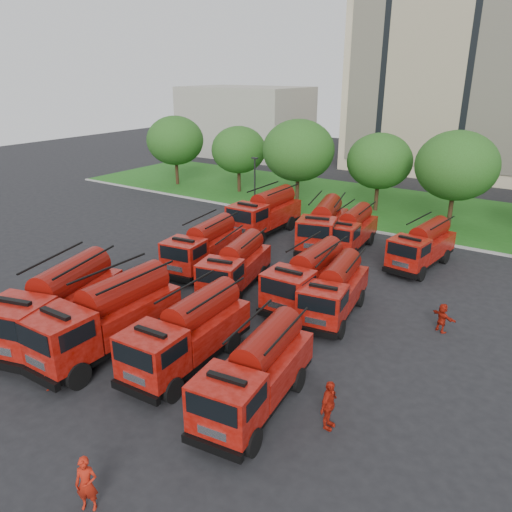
{
  "coord_description": "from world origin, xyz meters",
  "views": [
    {
      "loc": [
        15.1,
        -19.59,
        12.52
      ],
      "look_at": [
        -0.88,
        3.95,
        1.8
      ],
      "focal_mm": 35.0,
      "sensor_mm": 36.0,
      "label": 1
    }
  ],
  "objects_px": {
    "fire_truck_1": "(107,317)",
    "firefighter_1": "(48,389)",
    "fire_truck_4": "(204,246)",
    "fire_truck_10": "(351,230)",
    "fire_truck_9": "(323,225)",
    "firefighter_5": "(440,331)",
    "fire_truck_2": "(188,333)",
    "firefighter_0": "(90,508)",
    "fire_truck_8": "(265,213)",
    "firefighter_3": "(275,389)",
    "fire_truck_6": "(308,277)",
    "fire_truck_3": "(256,373)",
    "fire_truck_7": "(335,290)",
    "fire_truck_5": "(236,266)",
    "fire_truck_0": "(58,303)",
    "fire_truck_11": "(422,246)",
    "firefighter_2": "(327,427)",
    "firefighter_4": "(155,295)"
  },
  "relations": [
    {
      "from": "firefighter_4",
      "to": "firefighter_0",
      "type": "bearing_deg",
      "value": -168.93
    },
    {
      "from": "fire_truck_8",
      "to": "firefighter_4",
      "type": "distance_m",
      "value": 13.55
    },
    {
      "from": "fire_truck_2",
      "to": "fire_truck_10",
      "type": "distance_m",
      "value": 18.21
    },
    {
      "from": "fire_truck_4",
      "to": "fire_truck_5",
      "type": "bearing_deg",
      "value": -29.85
    },
    {
      "from": "fire_truck_3",
      "to": "fire_truck_10",
      "type": "height_order",
      "value": "fire_truck_3"
    },
    {
      "from": "fire_truck_7",
      "to": "firefighter_5",
      "type": "bearing_deg",
      "value": 5.47
    },
    {
      "from": "fire_truck_5",
      "to": "fire_truck_8",
      "type": "bearing_deg",
      "value": 100.9
    },
    {
      "from": "fire_truck_8",
      "to": "firefighter_3",
      "type": "bearing_deg",
      "value": -56.59
    },
    {
      "from": "fire_truck_0",
      "to": "firefighter_1",
      "type": "distance_m",
      "value": 4.89
    },
    {
      "from": "fire_truck_10",
      "to": "firefighter_0",
      "type": "xyz_separation_m",
      "value": [
        3.12,
        -25.92,
        -1.48
      ]
    },
    {
      "from": "firefighter_2",
      "to": "firefighter_5",
      "type": "xyz_separation_m",
      "value": [
        1.49,
        9.76,
        0.0
      ]
    },
    {
      "from": "fire_truck_3",
      "to": "fire_truck_6",
      "type": "height_order",
      "value": "fire_truck_6"
    },
    {
      "from": "fire_truck_5",
      "to": "fire_truck_3",
      "type": "bearing_deg",
      "value": -62.6
    },
    {
      "from": "fire_truck_7",
      "to": "fire_truck_9",
      "type": "relative_size",
      "value": 0.86
    },
    {
      "from": "fire_truck_0",
      "to": "fire_truck_2",
      "type": "relative_size",
      "value": 1.17
    },
    {
      "from": "fire_truck_1",
      "to": "fire_truck_2",
      "type": "distance_m",
      "value": 4.08
    },
    {
      "from": "fire_truck_10",
      "to": "firefighter_0",
      "type": "relative_size",
      "value": 3.57
    },
    {
      "from": "fire_truck_0",
      "to": "fire_truck_7",
      "type": "relative_size",
      "value": 1.24
    },
    {
      "from": "fire_truck_6",
      "to": "fire_truck_11",
      "type": "bearing_deg",
      "value": 66.82
    },
    {
      "from": "firefighter_3",
      "to": "firefighter_4",
      "type": "xyz_separation_m",
      "value": [
        -10.77,
        3.84,
        0.0
      ]
    },
    {
      "from": "fire_truck_2",
      "to": "fire_truck_7",
      "type": "bearing_deg",
      "value": 64.68
    },
    {
      "from": "fire_truck_0",
      "to": "firefighter_3",
      "type": "height_order",
      "value": "fire_truck_0"
    },
    {
      "from": "firefighter_0",
      "to": "firefighter_2",
      "type": "bearing_deg",
      "value": 27.53
    },
    {
      "from": "fire_truck_3",
      "to": "fire_truck_4",
      "type": "distance_m",
      "value": 15.0
    },
    {
      "from": "fire_truck_4",
      "to": "firefighter_2",
      "type": "relative_size",
      "value": 3.55
    },
    {
      "from": "firefighter_0",
      "to": "firefighter_4",
      "type": "bearing_deg",
      "value": 95.63
    },
    {
      "from": "fire_truck_2",
      "to": "firefighter_2",
      "type": "relative_size",
      "value": 3.56
    },
    {
      "from": "fire_truck_9",
      "to": "firefighter_5",
      "type": "xyz_separation_m",
      "value": [
        10.84,
        -8.14,
        -1.69
      ]
    },
    {
      "from": "fire_truck_1",
      "to": "fire_truck_9",
      "type": "distance_m",
      "value": 18.84
    },
    {
      "from": "fire_truck_6",
      "to": "firefighter_5",
      "type": "xyz_separation_m",
      "value": [
        7.23,
        0.84,
        -1.58
      ]
    },
    {
      "from": "fire_truck_3",
      "to": "firefighter_0",
      "type": "distance_m",
      "value": 7.2
    },
    {
      "from": "firefighter_3",
      "to": "firefighter_1",
      "type": "bearing_deg",
      "value": -3.02
    },
    {
      "from": "fire_truck_9",
      "to": "firefighter_0",
      "type": "distance_m",
      "value": 25.79
    },
    {
      "from": "fire_truck_10",
      "to": "firefighter_5",
      "type": "relative_size",
      "value": 4.34
    },
    {
      "from": "fire_truck_9",
      "to": "firefighter_3",
      "type": "bearing_deg",
      "value": -84.7
    },
    {
      "from": "fire_truck_1",
      "to": "fire_truck_6",
      "type": "xyz_separation_m",
      "value": [
        5.24,
        9.79,
        -0.18
      ]
    },
    {
      "from": "fire_truck_11",
      "to": "firefighter_2",
      "type": "xyz_separation_m",
      "value": [
        2.1,
        -18.04,
        -1.48
      ]
    },
    {
      "from": "fire_truck_5",
      "to": "firefighter_5",
      "type": "bearing_deg",
      "value": -5.19
    },
    {
      "from": "fire_truck_1",
      "to": "firefighter_0",
      "type": "xyz_separation_m",
      "value": [
        6.65,
        -6.47,
        -1.76
      ]
    },
    {
      "from": "fire_truck_7",
      "to": "firefighter_5",
      "type": "relative_size",
      "value": 4.33
    },
    {
      "from": "fire_truck_7",
      "to": "firefighter_2",
      "type": "height_order",
      "value": "fire_truck_7"
    },
    {
      "from": "fire_truck_0",
      "to": "firefighter_5",
      "type": "bearing_deg",
      "value": 19.39
    },
    {
      "from": "fire_truck_2",
      "to": "fire_truck_5",
      "type": "height_order",
      "value": "fire_truck_2"
    },
    {
      "from": "fire_truck_2",
      "to": "firefighter_1",
      "type": "bearing_deg",
      "value": -130.68
    },
    {
      "from": "fire_truck_1",
      "to": "firefighter_1",
      "type": "xyz_separation_m",
      "value": [
        0.22,
        -3.54,
        -1.76
      ]
    },
    {
      "from": "fire_truck_11",
      "to": "firefighter_1",
      "type": "height_order",
      "value": "fire_truck_11"
    },
    {
      "from": "fire_truck_6",
      "to": "firefighter_1",
      "type": "height_order",
      "value": "fire_truck_6"
    },
    {
      "from": "fire_truck_4",
      "to": "firefighter_3",
      "type": "distance_m",
      "value": 14.22
    },
    {
      "from": "fire_truck_5",
      "to": "firefighter_4",
      "type": "bearing_deg",
      "value": -148.07
    },
    {
      "from": "fire_truck_4",
      "to": "fire_truck_10",
      "type": "height_order",
      "value": "fire_truck_4"
    }
  ]
}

